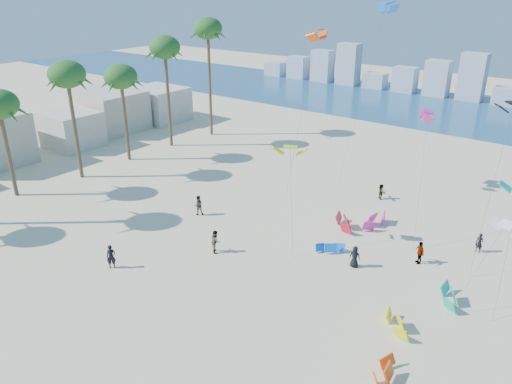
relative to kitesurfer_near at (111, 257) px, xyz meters
The scene contains 10 objects.
ground 7.07m from the kitesurfer_near, 63.33° to the right, with size 220.00×220.00×0.00m, color beige.
ocean 65.82m from the kitesurfer_near, 87.26° to the left, with size 220.00×220.00×0.00m, color navy.
kitesurfer_near is the anchor object (origin of this frame).
kitesurfer_mid 7.99m from the kitesurfer_near, 55.36° to the left, with size 0.90×0.70×1.85m, color gray.
kitesurfers_far 19.36m from the kitesurfer_near, 42.45° to the left, with size 29.98×21.03×1.87m.
grounded_kites 20.01m from the kitesurfer_near, 37.61° to the left, with size 13.47×19.71×1.04m.
flying_kites 27.64m from the kitesurfer_near, 56.60° to the left, with size 33.03×22.09×18.72m.
palm_row 23.65m from the kitesurfer_near, 152.00° to the left, with size 7.06×44.80×15.75m.
beachfront_buildings 33.88m from the kitesurfer_near, 154.52° to the left, with size 11.50×43.00×6.00m.
distant_skyline 75.80m from the kitesurfer_near, 88.52° to the left, with size 85.00×3.00×8.40m.
Camera 1 is at (24.68, -12.22, 19.71)m, focal length 34.34 mm.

